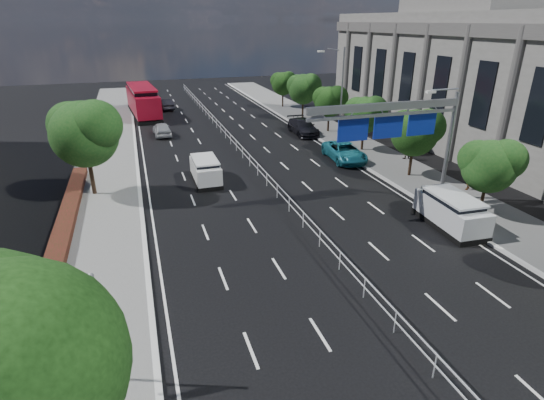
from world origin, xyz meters
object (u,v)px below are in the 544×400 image
toilet_sign (82,314)px  white_minivan (205,170)px  overhead_gantry (400,121)px  red_bus (143,100)px  near_car_dark (166,104)px  silver_minivan (451,211)px  pedestrian_a (469,177)px  near_car_silver (162,129)px  parked_car_dark (303,127)px  parked_car_teal (345,152)px  pedestrian_b (406,149)px

toilet_sign → white_minivan: size_ratio=1.02×
overhead_gantry → red_bus: overhead_gantry is taller
near_car_dark → silver_minivan: size_ratio=0.86×
red_bus → pedestrian_a: (20.90, -34.48, -0.88)m
near_car_silver → pedestrian_a: bearing=127.9°
parked_car_dark → pedestrian_a: (5.10, -19.00, 0.25)m
overhead_gantry → red_bus: bearing=112.1°
overhead_gantry → pedestrian_a: size_ratio=5.67×
near_car_silver → white_minivan: bearing=95.0°
near_car_dark → pedestrian_a: pedestrian_a is taller
white_minivan → silver_minivan: bearing=-43.9°
silver_minivan → near_car_dark: bearing=110.2°
pedestrian_a → near_car_dark: bearing=-100.3°
red_bus → parked_car_teal: size_ratio=2.26×
overhead_gantry → toilet_sign: bearing=-150.4°
toilet_sign → near_car_dark: size_ratio=1.02×
toilet_sign → near_car_dark: 48.55m
white_minivan → red_bus: red_bus is taller
toilet_sign → near_car_dark: bearing=82.3°
pedestrian_a → pedestrian_b: size_ratio=1.11×
white_minivan → near_car_dark: white_minivan is taller
toilet_sign → silver_minivan: bearing=18.0°
toilet_sign → silver_minivan: size_ratio=0.88×
red_bus → pedestrian_a: red_bus is taller
red_bus → pedestrian_b: bearing=-56.8°
silver_minivan → parked_car_dark: (0.00, 23.34, -0.19)m
overhead_gantry → near_car_silver: bearing=118.7°
silver_minivan → overhead_gantry: bearing=115.7°
near_car_dark → parked_car_dark: (12.75, -18.45, 0.09)m
parked_car_teal → red_bus: bearing=126.5°
parked_car_dark → white_minivan: bearing=-135.6°
parked_car_dark → toilet_sign: bearing=-121.1°
silver_minivan → parked_car_teal: bearing=93.2°
near_car_dark → parked_car_teal: 30.92m
near_car_silver → pedestrian_a: 30.14m
silver_minivan → parked_car_teal: 13.62m
white_minivan → silver_minivan: size_ratio=0.86×
pedestrian_a → silver_minivan: bearing=4.7°
near_car_silver → near_car_dark: 14.60m
parked_car_dark → pedestrian_a: bearing=-73.0°
white_minivan → pedestrian_b: (17.52, 0.04, 0.05)m
pedestrian_b → parked_car_dark: bearing=-63.5°
near_car_silver → overhead_gantry: bearing=116.2°
pedestrian_b → silver_minivan: bearing=69.3°
near_car_dark → red_bus: bearing=39.0°
red_bus → parked_car_dark: bearing=-49.1°
silver_minivan → pedestrian_b: (5.10, 12.05, -0.03)m
red_bus → silver_minivan: (15.80, -38.83, -0.94)m
toilet_sign → pedestrian_a: bearing=23.6°
near_car_dark → parked_car_dark: 22.42m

